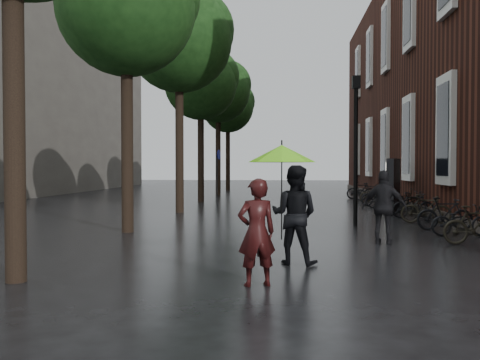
# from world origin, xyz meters

# --- Properties ---
(ground) EXTENTS (120.00, 120.00, 0.00)m
(ground) POSITION_xyz_m (0.00, 0.00, 0.00)
(ground) COLOR black
(street_trees) EXTENTS (4.33, 34.03, 8.91)m
(street_trees) POSITION_xyz_m (-3.99, 15.91, 6.34)
(street_trees) COLOR black
(street_trees) RESTS_ON ground
(person_burgundy) EXTENTS (0.69, 0.56, 1.63)m
(person_burgundy) POSITION_xyz_m (-0.23, 1.06, 0.81)
(person_burgundy) COLOR black
(person_burgundy) RESTS_ON ground
(person_black) EXTENTS (1.04, 0.91, 1.83)m
(person_black) POSITION_xyz_m (0.37, 2.84, 0.91)
(person_black) COLOR black
(person_black) RESTS_ON ground
(lime_umbrella) EXTENTS (1.14, 1.14, 1.68)m
(lime_umbrella) POSITION_xyz_m (0.14, 2.01, 2.02)
(lime_umbrella) COLOR black
(lime_umbrella) RESTS_ON ground
(pedestrian_walking) EXTENTS (1.09, 0.72, 1.72)m
(pedestrian_walking) POSITION_xyz_m (2.50, 5.46, 0.86)
(pedestrian_walking) COLOR black
(pedestrian_walking) RESTS_ON ground
(parked_bicycles) EXTENTS (2.09, 16.89, 0.95)m
(parked_bicycles) POSITION_xyz_m (4.64, 13.90, 0.45)
(parked_bicycles) COLOR black
(parked_bicycles) RESTS_ON ground
(ad_lightbox) EXTENTS (0.32, 1.40, 2.11)m
(ad_lightbox) POSITION_xyz_m (4.42, 13.69, 1.06)
(ad_lightbox) COLOR black
(ad_lightbox) RESTS_ON ground
(lamp_post) EXTENTS (0.23, 0.23, 4.53)m
(lamp_post) POSITION_xyz_m (2.34, 9.07, 2.75)
(lamp_post) COLOR black
(lamp_post) RESTS_ON ground
(cycle_sign) EXTENTS (0.14, 0.47, 2.59)m
(cycle_sign) POSITION_xyz_m (-2.94, 17.22, 1.71)
(cycle_sign) COLOR #262628
(cycle_sign) RESTS_ON ground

